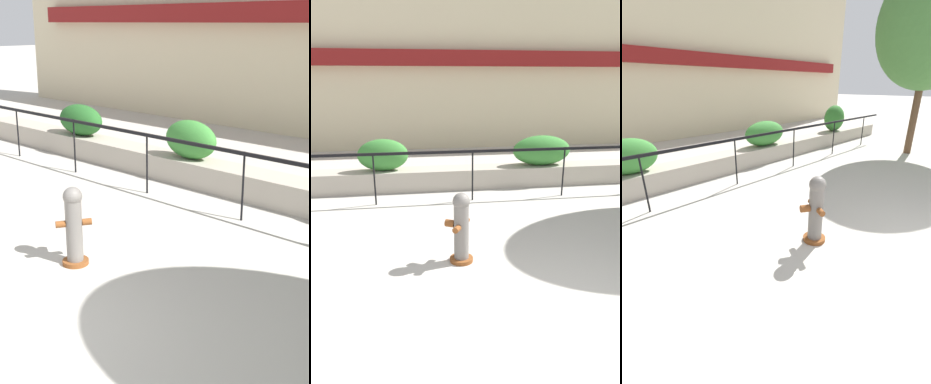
% 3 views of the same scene
% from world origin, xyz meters
% --- Properties ---
extents(planter_wall_low, '(18.00, 0.70, 0.50)m').
position_xyz_m(planter_wall_low, '(0.00, 6.00, 0.25)').
color(planter_wall_low, '#ADA393').
rests_on(planter_wall_low, ground).
extents(fence_railing_segment, '(15.00, 0.05, 1.15)m').
position_xyz_m(fence_railing_segment, '(-0.00, 4.90, 1.02)').
color(fence_railing_segment, black).
rests_on(fence_railing_segment, ground).
extents(hedge_bush_1, '(1.21, 0.57, 0.77)m').
position_xyz_m(hedge_bush_1, '(-2.00, 6.00, 0.88)').
color(hedge_bush_1, '#387F33').
rests_on(hedge_bush_1, planter_wall_low).
extents(hedge_bush_2, '(1.51, 0.70, 0.76)m').
position_xyz_m(hedge_bush_2, '(2.00, 6.00, 0.88)').
color(hedge_bush_2, '#387F33').
rests_on(hedge_bush_2, planter_wall_low).
extents(hedge_bush_3, '(1.09, 0.69, 1.03)m').
position_xyz_m(hedge_bush_3, '(5.99, 6.00, 1.02)').
color(hedge_bush_3, '#2D6B28').
rests_on(hedge_bush_3, planter_wall_low).
extents(fire_hydrant, '(0.48, 0.48, 1.08)m').
position_xyz_m(fire_hydrant, '(-0.69, 2.00, 0.55)').
color(fire_hydrant, brown).
rests_on(fire_hydrant, ground).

